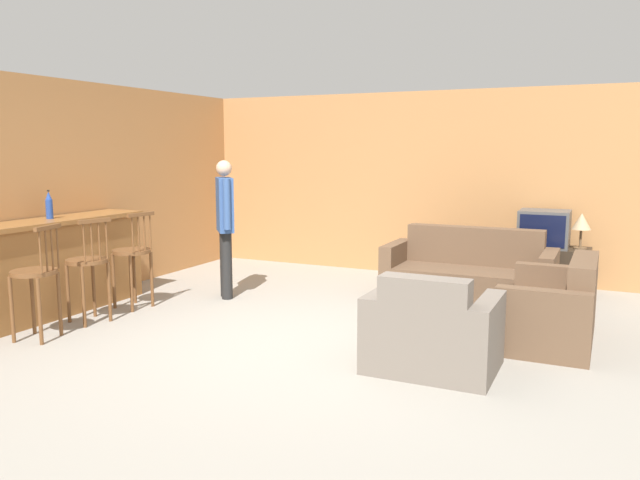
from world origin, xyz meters
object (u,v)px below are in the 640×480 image
(bar_chair_near, at_px, (36,279))
(tv_unit, at_px, (542,269))
(loveseat_right, at_px, (554,311))
(person_by_window, at_px, (225,221))
(bar_chair_far, at_px, (133,257))
(couch_far, at_px, (469,275))
(bar_chair_mid, at_px, (88,267))
(coffee_table, at_px, (435,296))
(armchair_near, at_px, (432,335))
(tv, at_px, (544,229))
(bottle, at_px, (49,206))
(table_lamp, at_px, (582,223))

(bar_chair_near, xyz_separation_m, tv_unit, (4.13, 4.21, -0.30))
(loveseat_right, relative_size, person_by_window, 0.84)
(bar_chair_far, height_order, loveseat_right, bar_chair_far)
(bar_chair_near, height_order, person_by_window, person_by_window)
(loveseat_right, bearing_deg, couch_far, 128.78)
(bar_chair_mid, distance_m, coffee_table, 3.60)
(bar_chair_mid, relative_size, coffee_table, 1.26)
(armchair_near, distance_m, tv, 3.51)
(tv, bearing_deg, bar_chair_far, -145.08)
(loveseat_right, height_order, bottle, bottle)
(bar_chair_near, height_order, bar_chair_far, same)
(couch_far, distance_m, tv, 1.24)
(tv, distance_m, table_lamp, 0.44)
(person_by_window, bearing_deg, tv, 30.36)
(bar_chair_mid, height_order, tv, bar_chair_mid)
(armchair_near, relative_size, loveseat_right, 0.74)
(bar_chair_mid, distance_m, table_lamp, 5.79)
(tv_unit, bearing_deg, couch_far, -131.28)
(bottle, xyz_separation_m, table_lamp, (5.21, 3.42, -0.30))
(bar_chair_near, xyz_separation_m, bar_chair_far, (0.00, 1.32, 0.00))
(bar_chair_near, bearing_deg, couch_far, 44.77)
(bar_chair_near, distance_m, person_by_window, 2.31)
(armchair_near, height_order, tv, tv)
(bar_chair_near, distance_m, tv, 5.90)
(bar_chair_mid, height_order, tv_unit, bar_chair_mid)
(bar_chair_mid, xyz_separation_m, couch_far, (3.38, 2.70, -0.29))
(armchair_near, xyz_separation_m, tv_unit, (0.51, 3.44, -0.02))
(couch_far, bearing_deg, tv, 48.62)
(tv_unit, height_order, bottle, bottle)
(tv, bearing_deg, tv_unit, 90.00)
(bar_chair_far, xyz_separation_m, armchair_near, (3.61, -0.55, -0.29))
(armchair_near, bearing_deg, coffee_table, 103.56)
(bar_chair_mid, distance_m, armchair_near, 3.63)
(tv_unit, height_order, person_by_window, person_by_window)
(bar_chair_near, distance_m, bar_chair_mid, 0.65)
(couch_far, height_order, armchair_near, couch_far)
(couch_far, distance_m, coffee_table, 1.28)
(bar_chair_near, bearing_deg, coffee_table, 32.11)
(loveseat_right, xyz_separation_m, tv_unit, (-0.32, 2.19, -0.01))
(bar_chair_mid, bearing_deg, armchair_near, 1.85)
(bar_chair_mid, bearing_deg, person_by_window, 66.04)
(tv, distance_m, bottle, 5.89)
(coffee_table, bearing_deg, couch_far, 86.48)
(tv_unit, bearing_deg, bottle, -144.41)
(couch_far, xyz_separation_m, table_lamp, (1.18, 0.85, 0.60))
(bar_chair_mid, relative_size, tv, 1.82)
(bar_chair_near, relative_size, armchair_near, 1.07)
(loveseat_right, xyz_separation_m, tv, (-0.32, 2.19, 0.51))
(bottle, bearing_deg, person_by_window, 46.38)
(bar_chair_far, distance_m, couch_far, 3.95)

